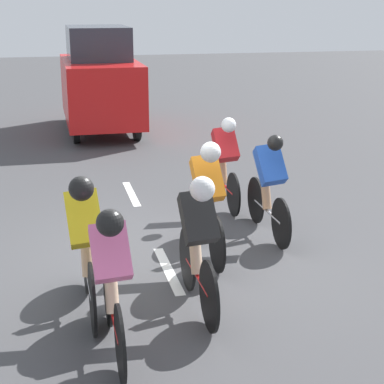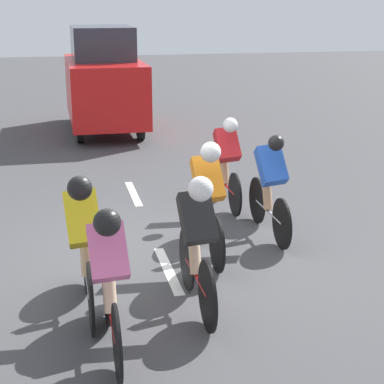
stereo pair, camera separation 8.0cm
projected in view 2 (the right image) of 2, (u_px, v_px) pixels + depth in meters
name	position (u px, v px, depth m)	size (l,w,h in m)	color
ground_plane	(162.00, 256.00, 8.01)	(60.00, 60.00, 0.00)	#424244
lane_stripe_mid	(168.00, 270.00, 7.59)	(0.12, 1.40, 0.01)	white
lane_stripe_far	(133.00, 193.00, 10.58)	(0.12, 1.40, 0.01)	white
cyclist_orange	(208.00, 196.00, 7.70)	(0.36, 1.65, 1.53)	black
cyclist_yellow	(84.00, 241.00, 6.30)	(0.36, 1.66, 1.53)	black
cyclist_black	(197.00, 239.00, 6.37)	(0.35, 1.66, 1.50)	black
cyclist_pink	(109.00, 276.00, 5.58)	(0.35, 1.68, 1.46)	black
cyclist_blue	(270.00, 183.00, 8.45)	(0.37, 1.69, 1.45)	black
cyclist_red	(227.00, 159.00, 9.68)	(0.36, 1.65, 1.44)	black
support_car	(104.00, 81.00, 15.30)	(1.70, 3.88, 2.47)	black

